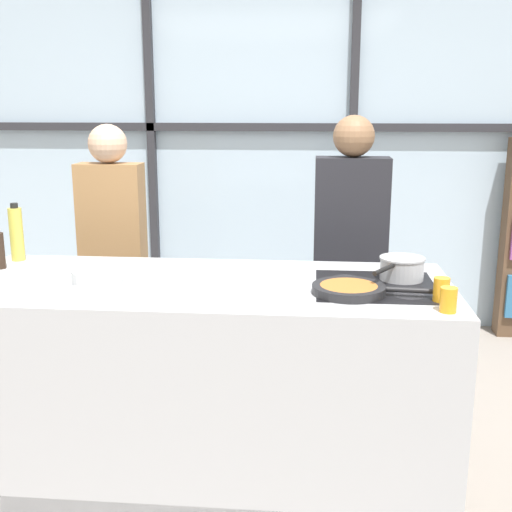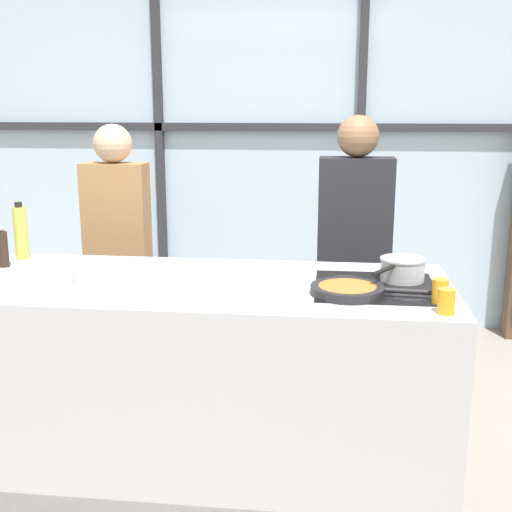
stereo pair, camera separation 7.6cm
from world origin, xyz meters
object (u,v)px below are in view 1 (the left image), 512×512
Objects in this scene: oil_bottle at (16,234)px; juice_glass_far at (441,289)px; mixing_bowl at (98,275)px; juice_glass_near at (448,300)px; spectator_center_left at (350,241)px; saucepan at (402,268)px; frying_pan at (351,289)px; white_plate at (73,296)px; spectator_far_left at (113,240)px.

oil_bottle is 3.02× the size of juice_glass_far.
mixing_bowl is 1.49m from juice_glass_near.
saucepan is (0.19, -0.79, 0.05)m from spectator_center_left.
frying_pan is 5.70× the size of juice_glass_near.
white_plate is 2.67× the size of juice_glass_near.
spectator_far_left is at bearing 153.62° from saucepan.
saucepan reaches higher than juice_glass_far.
white_plate is at bearing 45.06° from spectator_center_left.
spectator_far_left is 16.48× the size of juice_glass_near.
mixing_bowl is at bearing 39.72° from spectator_center_left.
spectator_far_left is at bearing 143.82° from juice_glass_near.
white_plate is 1.50m from juice_glass_far.
saucepan is 0.34m from juice_glass_far.
spectator_far_left is 5.46× the size of oil_bottle.
spectator_center_left reaches higher than juice_glass_far.
juice_glass_near is (0.12, -0.46, -0.01)m from saucepan.
juice_glass_far reaches higher than white_plate.
juice_glass_near is (1.70, -1.25, 0.06)m from spectator_far_left.
juice_glass_near is at bearing 143.82° from spectator_far_left.
spectator_far_left is 2.03m from juice_glass_far.
spectator_far_left reaches higher than mixing_bowl.
oil_bottle is (-1.70, -0.59, 0.13)m from spectator_center_left.
mixing_bowl is 2.35× the size of juice_glass_near.
white_plate is at bearing 177.92° from juice_glass_near.
white_plate is 0.88× the size of oil_bottle.
mixing_bowl is (0.24, -0.97, 0.04)m from spectator_far_left.
oil_bottle reaches higher than juice_glass_near.
saucepan is at bearing 16.39° from white_plate.
mixing_bowl reaches higher than frying_pan.
spectator_far_left reaches higher than saucepan.
frying_pan is 0.36m from juice_glass_far.
frying_pan is at bearing 7.87° from white_plate.
mixing_bowl is 0.67m from oil_bottle.
spectator_center_left is 1.28m from juice_glass_near.
frying_pan is at bearing 149.38° from juice_glass_near.
spectator_center_left is 1.81m from oil_bottle.
spectator_far_left is 16.48× the size of juice_glass_far.
juice_glass_far is at bearing -11.28° from frying_pan.
spectator_center_left is 1.15m from juice_glass_far.
spectator_center_left reaches higher than frying_pan.
mixing_bowl is 0.78× the size of oil_bottle.
spectator_center_left is at bearing 45.06° from white_plate.
frying_pan is (-0.05, -1.03, 0.01)m from spectator_center_left.
frying_pan is 2.43× the size of mixing_bowl.
frying_pan is 1.89× the size of oil_bottle.
white_plate is 0.80m from oil_bottle.
saucepan is 0.47m from juice_glass_near.
saucepan is 1.16× the size of oil_bottle.
mixing_bowl is at bearing 174.54° from juice_glass_far.
spectator_center_left is 1.51m from mixing_bowl.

